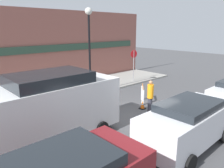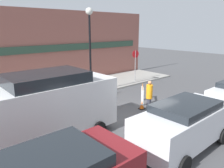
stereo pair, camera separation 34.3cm
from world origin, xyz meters
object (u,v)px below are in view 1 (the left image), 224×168
(parked_car_1, at_px, (188,122))
(work_van, at_px, (51,105))
(stop_sign, at_px, (134,60))
(person_worker, at_px, (150,96))
(streetlamp_post, at_px, (89,40))

(parked_car_1, xyz_separation_m, work_van, (-3.35, 3.73, 0.47))
(stop_sign, distance_m, person_worker, 6.81)
(person_worker, relative_size, work_van, 0.33)
(stop_sign, xyz_separation_m, work_van, (-9.32, -4.20, -0.30))
(person_worker, height_order, work_van, work_van)
(parked_car_1, distance_m, work_van, 5.04)
(streetlamp_post, bearing_deg, parked_car_1, -100.45)
(person_worker, bearing_deg, work_van, 81.36)
(person_worker, distance_m, parked_car_1, 3.23)
(streetlamp_post, bearing_deg, stop_sign, 4.14)
(streetlamp_post, distance_m, person_worker, 5.40)
(streetlamp_post, distance_m, parked_car_1, 8.14)
(stop_sign, bearing_deg, parked_car_1, 64.43)
(person_worker, bearing_deg, parked_car_1, 153.70)
(person_worker, xyz_separation_m, parked_car_1, (-1.51, -2.85, 0.03))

